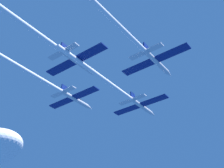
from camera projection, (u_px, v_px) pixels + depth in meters
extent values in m
cylinder|color=silver|center=(141.00, 106.00, 85.40)|extent=(1.19, 10.79, 1.19)
cone|color=silver|center=(153.00, 114.00, 89.76)|extent=(1.16, 2.37, 1.16)
ellipsoid|color=black|center=(145.00, 108.00, 87.25)|extent=(0.83, 2.16, 0.59)
cube|color=navy|center=(127.00, 110.00, 87.42)|extent=(8.20, 2.37, 0.26)
cube|color=navy|center=(154.00, 100.00, 82.66)|extent=(8.20, 2.37, 0.26)
cube|color=navy|center=(133.00, 96.00, 83.34)|extent=(0.31, 1.94, 1.73)
cube|color=silver|center=(125.00, 102.00, 83.63)|extent=(3.69, 1.42, 0.26)
cube|color=silver|center=(140.00, 97.00, 81.16)|extent=(3.69, 1.42, 0.26)
cylinder|color=white|center=(99.00, 76.00, 72.52)|extent=(1.07, 28.09, 1.07)
cylinder|color=silver|center=(74.00, 99.00, 83.79)|extent=(1.19, 10.79, 1.19)
cone|color=silver|center=(90.00, 108.00, 88.15)|extent=(1.16, 2.37, 1.16)
ellipsoid|color=black|center=(80.00, 101.00, 85.64)|extent=(0.83, 2.16, 0.59)
cube|color=navy|center=(62.00, 103.00, 85.81)|extent=(8.20, 2.37, 0.26)
cube|color=navy|center=(85.00, 93.00, 81.05)|extent=(8.20, 2.37, 0.26)
cube|color=navy|center=(64.00, 88.00, 81.73)|extent=(0.31, 1.94, 1.73)
cube|color=silver|center=(57.00, 95.00, 82.02)|extent=(3.69, 1.42, 0.26)
cube|color=silver|center=(69.00, 89.00, 79.55)|extent=(3.69, 1.42, 0.26)
cylinder|color=white|center=(13.00, 63.00, 69.85)|extent=(1.07, 31.27, 1.07)
cylinder|color=silver|center=(156.00, 61.00, 69.75)|extent=(1.19, 10.79, 1.19)
cone|color=silver|center=(169.00, 74.00, 74.11)|extent=(1.16, 2.37, 1.16)
ellipsoid|color=black|center=(161.00, 65.00, 71.60)|extent=(0.83, 2.16, 0.59)
cube|color=navy|center=(138.00, 67.00, 71.78)|extent=(8.20, 2.37, 0.26)
cube|color=navy|center=(173.00, 53.00, 67.02)|extent=(8.20, 2.37, 0.26)
cube|color=navy|center=(146.00, 47.00, 67.70)|extent=(0.31, 1.94, 1.73)
cube|color=silver|center=(137.00, 56.00, 67.99)|extent=(3.69, 1.42, 0.26)
cube|color=silver|center=(155.00, 47.00, 65.52)|extent=(3.69, 1.42, 0.26)
cylinder|color=white|center=(101.00, 9.00, 56.10)|extent=(1.07, 30.43, 1.07)
cylinder|color=silver|center=(77.00, 62.00, 68.72)|extent=(1.19, 10.79, 1.19)
cone|color=silver|center=(95.00, 74.00, 73.08)|extent=(1.16, 2.37, 1.16)
ellipsoid|color=black|center=(84.00, 65.00, 70.57)|extent=(0.83, 2.16, 0.59)
cube|color=navy|center=(61.00, 68.00, 70.74)|extent=(8.20, 2.37, 0.26)
cube|color=navy|center=(91.00, 53.00, 65.98)|extent=(8.20, 2.37, 0.26)
cube|color=navy|center=(64.00, 47.00, 66.66)|extent=(0.31, 1.94, 1.73)
cube|color=silver|center=(56.00, 56.00, 66.95)|extent=(3.69, 1.42, 0.26)
cube|color=silver|center=(71.00, 47.00, 64.48)|extent=(3.69, 1.42, 0.26)
cylinder|color=white|center=(3.00, 9.00, 55.28)|extent=(1.07, 29.78, 1.07)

